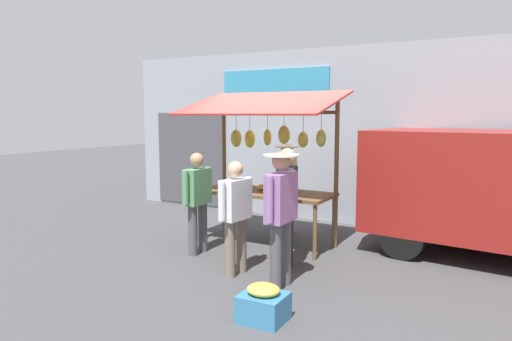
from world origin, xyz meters
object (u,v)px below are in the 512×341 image
object	(u,v)px
shopper_in_striped_shirt	(236,211)
shopper_with_ponytail	(281,208)
market_stall	(267,150)
produce_crate_near	(263,304)
vendor_with_sunhat	(287,182)
shopper_in_grey_tee	(287,199)
shopper_with_shopping_bag	(197,196)

from	to	relation	value
shopper_in_striped_shirt	shopper_with_ponytail	distance (m)	0.77
market_stall	produce_crate_near	bearing A→B (deg)	117.94
market_stall	vendor_with_sunhat	size ratio (longest dim) A/B	1.56
vendor_with_sunhat	produce_crate_near	bearing A→B (deg)	14.02
market_stall	vendor_with_sunhat	distance (m)	0.93
shopper_in_grey_tee	produce_crate_near	bearing A→B (deg)	-179.17
shopper_with_shopping_bag	produce_crate_near	distance (m)	2.68
produce_crate_near	shopper_with_shopping_bag	bearing A→B (deg)	-38.31
vendor_with_sunhat	shopper_in_grey_tee	distance (m)	1.88
shopper_with_ponytail	shopper_with_shopping_bag	xyz separation A→B (m)	(1.76, -0.67, -0.12)
vendor_with_sunhat	produce_crate_near	distance (m)	3.66
vendor_with_sunhat	market_stall	bearing A→B (deg)	-10.53
vendor_with_sunhat	shopper_with_ponytail	size ratio (longest dim) A/B	0.95
market_stall	shopper_in_grey_tee	world-z (taller)	market_stall
shopper_in_striped_shirt	market_stall	bearing A→B (deg)	18.76
vendor_with_sunhat	shopper_in_grey_tee	xyz separation A→B (m)	(-0.83, 1.69, 0.03)
market_stall	produce_crate_near	distance (m)	3.26
vendor_with_sunhat	shopper_in_striped_shirt	bearing A→B (deg)	0.52
vendor_with_sunhat	shopper_in_striped_shirt	distance (m)	2.27
shopper_with_shopping_bag	shopper_in_grey_tee	distance (m)	1.51
shopper_in_striped_shirt	shopper_in_grey_tee	xyz separation A→B (m)	(-0.49, -0.55, 0.11)
vendor_with_sunhat	shopper_with_shopping_bag	bearing A→B (deg)	-29.80
shopper_in_striped_shirt	shopper_in_grey_tee	bearing A→B (deg)	-36.54
shopper_in_striped_shirt	produce_crate_near	size ratio (longest dim) A/B	3.19
shopper_in_grey_tee	shopper_with_shopping_bag	bearing A→B (deg)	73.47
shopper_in_striped_shirt	shopper_with_ponytail	bearing A→B (deg)	-95.75
shopper_in_grey_tee	produce_crate_near	xyz separation A→B (m)	(-0.53, 1.62, -0.79)
vendor_with_sunhat	produce_crate_near	xyz separation A→B (m)	(-1.36, 3.31, -0.76)
market_stall	shopper_with_ponytail	xyz separation A→B (m)	(-1.11, 1.68, -0.55)
shopper_with_shopping_bag	shopper_in_grey_tee	size ratio (longest dim) A/B	0.93
shopper_with_shopping_bag	shopper_with_ponytail	bearing A→B (deg)	-111.27
shopper_with_shopping_bag	shopper_in_striped_shirt	bearing A→B (deg)	-117.85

